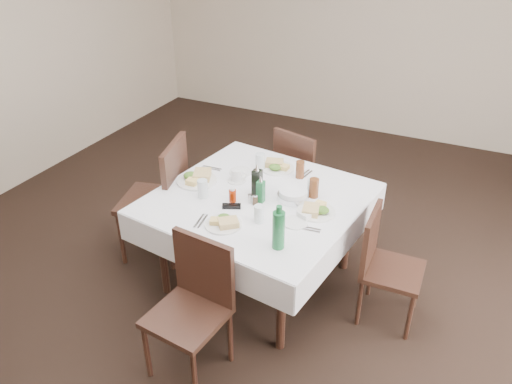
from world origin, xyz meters
TOP-DOWN VIEW (x-y plane):
  - ground_plane at (0.00, 0.00)m, footprint 7.00×7.00m
  - room_shell at (0.00, 0.00)m, footprint 6.04×7.04m
  - dining_table at (-0.03, 0.13)m, footprint 1.59×1.59m
  - chair_north at (-0.07, 1.09)m, footprint 0.53×0.53m
  - chair_south at (-0.04, -0.76)m, footprint 0.47×0.47m
  - chair_east at (0.90, 0.16)m, footprint 0.41×0.41m
  - chair_west at (-0.88, 0.12)m, footprint 0.59×0.59m
  - meal_north at (-0.09, 0.59)m, footprint 0.26×0.26m
  - meal_south at (-0.08, -0.30)m, footprint 0.25×0.25m
  - meal_east at (0.42, 0.10)m, footprint 0.27×0.27m
  - meal_west at (-0.55, 0.14)m, footprint 0.31×0.31m
  - side_plate_a at (-0.32, 0.41)m, footprint 0.18×0.18m
  - side_plate_b at (0.34, -0.08)m, footprint 0.17×0.17m
  - water_n at (-0.20, 0.52)m, footprint 0.08×0.08m
  - water_s at (0.11, -0.16)m, footprint 0.07×0.07m
  - water_e at (0.30, 0.33)m, footprint 0.06×0.06m
  - water_w at (-0.39, -0.04)m, footprint 0.07×0.07m
  - iced_tea_a at (0.13, 0.54)m, footprint 0.07×0.07m
  - iced_tea_b at (0.33, 0.31)m, footprint 0.07×0.07m
  - bread_basket at (0.21, 0.21)m, footprint 0.23×0.23m
  - oil_cruet_dark at (-0.05, 0.15)m, footprint 0.06×0.06m
  - oil_cruet_green at (0.01, 0.08)m, footprint 0.05×0.05m
  - ketchup_bottle at (-0.17, -0.01)m, footprint 0.05×0.05m
  - salt_shaker at (-0.05, 0.04)m, footprint 0.03×0.03m
  - pepper_shaker at (-0.01, 0.02)m, footprint 0.04×0.04m
  - coffee_mug at (-0.28, 0.27)m, footprint 0.15×0.14m
  - sunglasses at (-0.13, -0.09)m, footprint 0.14×0.09m
  - green_bottle at (0.34, -0.37)m, footprint 0.08×0.08m
  - sugar_caddy at (0.37, 0.00)m, footprint 0.10×0.08m
  - cutlery_n at (0.16, 0.59)m, footprint 0.07×0.18m
  - cutlery_s at (-0.24, -0.33)m, footprint 0.07×0.18m
  - cutlery_e at (0.44, -0.11)m, footprint 0.18×0.06m
  - cutlery_w at (-0.56, 0.37)m, footprint 0.17×0.05m

SIDE VIEW (x-z plane):
  - ground_plane at x=0.00m, z-range 0.00..0.00m
  - chair_east at x=0.90m, z-range 0.06..0.90m
  - chair_south at x=-0.04m, z-range 0.06..0.97m
  - chair_north at x=-0.07m, z-range 0.06..0.97m
  - chair_west at x=-0.88m, z-range 0.07..1.10m
  - dining_table at x=-0.03m, z-range 0.31..1.07m
  - cutlery_w at x=-0.56m, z-range 0.76..0.77m
  - cutlery_s at x=-0.24m, z-range 0.76..0.77m
  - cutlery_e at x=0.44m, z-range 0.76..0.77m
  - cutlery_n at x=0.16m, z-range 0.76..0.77m
  - side_plate_b at x=0.34m, z-range 0.76..0.77m
  - side_plate_a at x=-0.32m, z-range 0.76..0.78m
  - sunglasses at x=-0.13m, z-range 0.76..0.79m
  - meal_south at x=-0.08m, z-range 0.76..0.81m
  - meal_north at x=-0.09m, z-range 0.76..0.81m
  - meal_east at x=0.42m, z-range 0.76..0.81m
  - sugar_caddy at x=0.37m, z-range 0.76..0.81m
  - meal_west at x=-0.55m, z-range 0.75..0.82m
  - salt_shaker at x=-0.05m, z-range 0.76..0.83m
  - bread_basket at x=0.21m, z-range 0.76..0.84m
  - pepper_shaker at x=-0.01m, z-range 0.76..0.84m
  - coffee_mug at x=-0.28m, z-range 0.76..0.86m
  - ketchup_bottle at x=-0.17m, z-range 0.76..0.87m
  - water_e at x=0.30m, z-range 0.76..0.88m
  - water_s at x=0.11m, z-range 0.76..0.89m
  - water_w at x=-0.39m, z-range 0.76..0.90m
  - iced_tea_a at x=0.13m, z-range 0.76..0.90m
  - water_n at x=-0.20m, z-range 0.76..0.90m
  - iced_tea_b at x=0.33m, z-range 0.76..0.91m
  - oil_cruet_green at x=0.01m, z-range 0.75..0.96m
  - oil_cruet_dark at x=-0.05m, z-range 0.74..1.00m
  - green_bottle at x=0.34m, z-range 0.74..1.04m
  - room_shell at x=0.00m, z-range 0.31..3.11m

